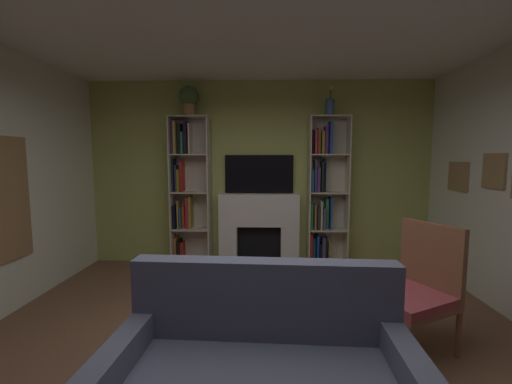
{
  "coord_description": "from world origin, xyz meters",
  "views": [
    {
      "loc": [
        0.11,
        -2.41,
        1.65
      ],
      "look_at": [
        0.0,
        1.06,
        1.28
      ],
      "focal_mm": 23.1,
      "sensor_mm": 36.0,
      "label": 1
    }
  ],
  "objects_px": {
    "vase_with_flowers": "(330,106)",
    "armchair": "(415,287)",
    "fireplace": "(259,227)",
    "tv": "(259,174)",
    "potted_plant": "(189,99)",
    "bookshelf_left": "(187,189)",
    "bookshelf_right": "(323,196)"
  },
  "relations": [
    {
      "from": "tv",
      "to": "potted_plant",
      "type": "xyz_separation_m",
      "value": [
        -1.03,
        -0.12,
        1.11
      ]
    },
    {
      "from": "bookshelf_right",
      "to": "fireplace",
      "type": "bearing_deg",
      "value": -179.71
    },
    {
      "from": "tv",
      "to": "vase_with_flowers",
      "type": "height_order",
      "value": "vase_with_flowers"
    },
    {
      "from": "fireplace",
      "to": "tv",
      "type": "bearing_deg",
      "value": 90.0
    },
    {
      "from": "tv",
      "to": "vase_with_flowers",
      "type": "bearing_deg",
      "value": -6.65
    },
    {
      "from": "fireplace",
      "to": "armchair",
      "type": "height_order",
      "value": "fireplace"
    },
    {
      "from": "tv",
      "to": "bookshelf_left",
      "type": "bearing_deg",
      "value": -175.57
    },
    {
      "from": "bookshelf_left",
      "to": "bookshelf_right",
      "type": "bearing_deg",
      "value": 0.11
    },
    {
      "from": "tv",
      "to": "armchair",
      "type": "relative_size",
      "value": 0.96
    },
    {
      "from": "tv",
      "to": "bookshelf_right",
      "type": "relative_size",
      "value": 0.46
    },
    {
      "from": "bookshelf_right",
      "to": "vase_with_flowers",
      "type": "xyz_separation_m",
      "value": [
        0.06,
        -0.04,
        1.32
      ]
    },
    {
      "from": "fireplace",
      "to": "bookshelf_right",
      "type": "relative_size",
      "value": 0.58
    },
    {
      "from": "potted_plant",
      "to": "fireplace",
      "type": "bearing_deg",
      "value": 1.88
    },
    {
      "from": "fireplace",
      "to": "armchair",
      "type": "distance_m",
      "value": 2.59
    },
    {
      "from": "tv",
      "to": "vase_with_flowers",
      "type": "distance_m",
      "value": 1.44
    },
    {
      "from": "fireplace",
      "to": "potted_plant",
      "type": "height_order",
      "value": "potted_plant"
    },
    {
      "from": "bookshelf_left",
      "to": "vase_with_flowers",
      "type": "height_order",
      "value": "vase_with_flowers"
    },
    {
      "from": "bookshelf_left",
      "to": "armchair",
      "type": "bearing_deg",
      "value": -41.32
    },
    {
      "from": "bookshelf_left",
      "to": "potted_plant",
      "type": "bearing_deg",
      "value": -27.61
    },
    {
      "from": "armchair",
      "to": "tv",
      "type": "bearing_deg",
      "value": 121.4
    },
    {
      "from": "tv",
      "to": "bookshelf_left",
      "type": "distance_m",
      "value": 1.13
    },
    {
      "from": "fireplace",
      "to": "bookshelf_left",
      "type": "distance_m",
      "value": 1.25
    },
    {
      "from": "vase_with_flowers",
      "to": "armchair",
      "type": "xyz_separation_m",
      "value": [
        0.35,
        -2.15,
        -1.85
      ]
    },
    {
      "from": "potted_plant",
      "to": "tv",
      "type": "bearing_deg",
      "value": 6.62
    },
    {
      "from": "bookshelf_left",
      "to": "armchair",
      "type": "height_order",
      "value": "bookshelf_left"
    },
    {
      "from": "fireplace",
      "to": "potted_plant",
      "type": "bearing_deg",
      "value": -178.12
    },
    {
      "from": "fireplace",
      "to": "tv",
      "type": "xyz_separation_m",
      "value": [
        0.0,
        0.09,
        0.81
      ]
    },
    {
      "from": "bookshelf_right",
      "to": "vase_with_flowers",
      "type": "distance_m",
      "value": 1.32
    },
    {
      "from": "fireplace",
      "to": "vase_with_flowers",
      "type": "relative_size",
      "value": 3.07
    },
    {
      "from": "vase_with_flowers",
      "to": "armchair",
      "type": "height_order",
      "value": "vase_with_flowers"
    },
    {
      "from": "tv",
      "to": "potted_plant",
      "type": "bearing_deg",
      "value": -173.38
    },
    {
      "from": "tv",
      "to": "armchair",
      "type": "xyz_separation_m",
      "value": [
        1.39,
        -2.27,
        -0.85
      ]
    }
  ]
}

